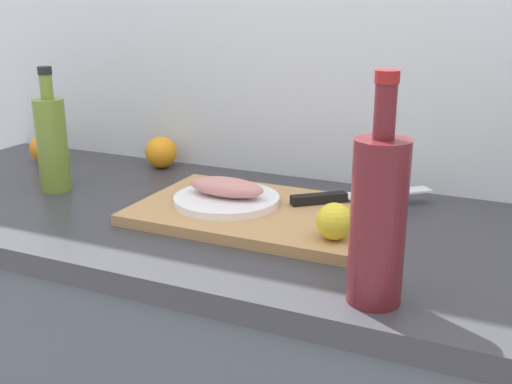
# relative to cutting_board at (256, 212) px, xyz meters

# --- Properties ---
(back_wall) EXTENTS (3.20, 0.05, 2.50)m
(back_wall) POSITION_rel_cutting_board_xyz_m (0.14, 0.31, 0.34)
(back_wall) COLOR silver
(back_wall) RESTS_ON ground_plane
(cutting_board) EXTENTS (0.44, 0.30, 0.02)m
(cutting_board) POSITION_rel_cutting_board_xyz_m (0.00, 0.00, 0.00)
(cutting_board) COLOR tan
(cutting_board) RESTS_ON kitchen_counter
(white_plate) EXTENTS (0.20, 0.20, 0.01)m
(white_plate) POSITION_rel_cutting_board_xyz_m (-0.06, -0.00, 0.02)
(white_plate) COLOR white
(white_plate) RESTS_ON cutting_board
(fish_fillet) EXTENTS (0.15, 0.06, 0.04)m
(fish_fillet) POSITION_rel_cutting_board_xyz_m (-0.06, -0.00, 0.04)
(fish_fillet) COLOR tan
(fish_fillet) RESTS_ON white_plate
(chef_knife) EXTENTS (0.24, 0.21, 0.02)m
(chef_knife) POSITION_rel_cutting_board_xyz_m (0.14, 0.11, 0.02)
(chef_knife) COLOR silver
(chef_knife) RESTS_ON cutting_board
(lemon_0) EXTENTS (0.06, 0.06, 0.06)m
(lemon_0) POSITION_rel_cutting_board_xyz_m (0.18, -0.09, 0.04)
(lemon_0) COLOR yellow
(lemon_0) RESTS_ON cutting_board
(olive_oil_bottle) EXTENTS (0.06, 0.06, 0.26)m
(olive_oil_bottle) POSITION_rel_cutting_board_xyz_m (-0.46, -0.02, 0.10)
(olive_oil_bottle) COLOR olive
(olive_oil_bottle) RESTS_ON kitchen_counter
(wine_bottle) EXTENTS (0.07, 0.07, 0.31)m
(wine_bottle) POSITION_rel_cutting_board_xyz_m (0.28, -0.24, 0.11)
(wine_bottle) COLOR #59191E
(wine_bottle) RESTS_ON kitchen_counter
(orange_0) EXTENTS (0.08, 0.08, 0.08)m
(orange_0) POSITION_rel_cutting_board_xyz_m (-0.36, 0.23, 0.03)
(orange_0) COLOR orange
(orange_0) RESTS_ON kitchen_counter
(orange_1) EXTENTS (0.07, 0.07, 0.07)m
(orange_1) POSITION_rel_cutting_board_xyz_m (-0.64, 0.15, 0.03)
(orange_1) COLOR orange
(orange_1) RESTS_ON kitchen_counter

